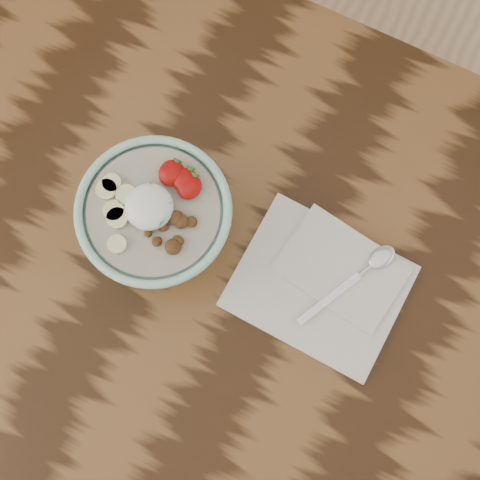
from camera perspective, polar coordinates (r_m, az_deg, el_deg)
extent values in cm
cube|color=black|center=(99.40, 2.58, -4.40)|extent=(160.00, 90.00, 4.00)
cylinder|color=#4C2D19|center=(163.17, -16.27, 16.99)|extent=(7.00, 7.00, 71.00)
cylinder|color=#A0D8C3|center=(99.02, -6.65, 0.90)|extent=(9.22, 9.22, 1.32)
torus|color=#A0D8C3|center=(88.67, -7.44, 2.53)|extent=(20.97, 20.97, 1.21)
cylinder|color=#BBB39B|center=(89.30, -7.38, 2.42)|extent=(17.79, 17.79, 1.10)
ellipsoid|color=white|center=(87.69, -7.77, 2.82)|extent=(6.41, 6.41, 3.52)
ellipsoid|color=#950806|center=(89.00, -5.87, 5.71)|extent=(3.42, 3.76, 1.88)
cone|color=#286623|center=(89.09, -5.43, 6.62)|extent=(1.40, 1.03, 1.52)
ellipsoid|color=#950806|center=(88.59, -4.73, 5.12)|extent=(3.22, 3.54, 1.77)
cone|color=#286623|center=(88.66, -4.32, 5.98)|extent=(1.40, 1.03, 1.52)
ellipsoid|color=#950806|center=(88.26, -4.35, 4.56)|extent=(3.25, 3.58, 1.79)
cone|color=#286623|center=(88.33, -3.93, 5.43)|extent=(1.40, 1.03, 1.52)
cylinder|color=#F0E89E|center=(90.29, -10.87, 4.80)|extent=(2.55, 2.55, 0.70)
cylinder|color=#F0E89E|center=(90.16, -11.32, 4.25)|extent=(2.83, 2.83, 0.70)
cylinder|color=#F0E89E|center=(88.82, -10.43, 1.85)|extent=(2.85, 2.85, 0.70)
cylinder|color=#F0E89E|center=(88.01, -10.45, -0.36)|extent=(2.53, 2.53, 0.70)
cylinder|color=#F0E89E|center=(89.48, -9.70, 3.82)|extent=(2.83, 2.83, 0.70)
cylinder|color=#F0E89E|center=(89.17, -10.72, 2.48)|extent=(2.80, 2.80, 0.70)
ellipsoid|color=#503217|center=(86.84, -5.30, -0.02)|extent=(1.71, 1.34, 1.02)
ellipsoid|color=#503217|center=(87.61, -7.82, 0.67)|extent=(1.40, 1.66, 0.97)
ellipsoid|color=#503217|center=(86.54, -5.75, -0.57)|extent=(3.05, 3.05, 1.70)
ellipsoid|color=#503217|center=(87.18, -7.09, -0.13)|extent=(1.61, 1.71, 1.12)
ellipsoid|color=#503217|center=(87.31, -4.14, 1.56)|extent=(2.02, 2.06, 1.06)
ellipsoid|color=#503217|center=(87.26, -4.98, 1.56)|extent=(1.88, 2.14, 1.30)
ellipsoid|color=#503217|center=(87.55, -6.57, 1.15)|extent=(1.88, 1.91, 1.12)
ellipsoid|color=#503217|center=(87.43, -5.50, 1.91)|extent=(1.89, 2.18, 1.51)
cylinder|color=#3F8B3B|center=(86.93, -8.91, 2.30)|extent=(1.32, 1.58, 0.25)
cylinder|color=#3F8B3B|center=(87.36, -8.47, 3.55)|extent=(0.56, 1.11, 0.22)
cylinder|color=#3F8B3B|center=(87.22, -8.67, 3.14)|extent=(0.76, 1.08, 0.22)
cylinder|color=#3F8B3B|center=(86.26, -6.71, 1.78)|extent=(0.64, 1.86, 0.25)
cylinder|color=#3F8B3B|center=(87.10, -7.86, 3.27)|extent=(1.26, 1.21, 0.23)
cylinder|color=#3F8B3B|center=(87.01, -8.75, 2.60)|extent=(1.68, 0.84, 0.24)
cylinder|color=#3F8B3B|center=(87.59, -7.87, 4.35)|extent=(0.33, 1.96, 0.25)
cylinder|color=#3F8B3B|center=(87.27, -8.07, 3.56)|extent=(1.27, 0.56, 0.22)
cylinder|color=#3F8B3B|center=(87.33, -7.78, 3.84)|extent=(1.90, 0.23, 0.25)
cylinder|color=#3F8B3B|center=(86.90, -6.43, 3.44)|extent=(1.87, 0.43, 0.24)
cylinder|color=#3F8B3B|center=(87.50, -7.45, 4.35)|extent=(1.65, 0.54, 0.24)
cylinder|color=#3F8B3B|center=(86.24, -6.46, 1.85)|extent=(0.23, 1.67, 0.24)
cube|color=silver|center=(97.61, 6.76, -3.93)|extent=(24.30, 19.94, 0.91)
cube|color=silver|center=(97.73, 8.66, -2.43)|extent=(18.74, 14.13, 0.54)
cube|color=silver|center=(96.34, 7.59, -5.00)|extent=(5.84, 10.50, 0.34)
cylinder|color=silver|center=(97.71, 10.77, -2.44)|extent=(1.88, 2.91, 0.68)
ellipsoid|color=silver|center=(98.33, 12.00, -1.44)|extent=(4.62, 5.30, 0.92)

